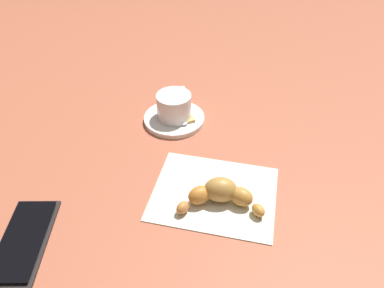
{
  "coord_description": "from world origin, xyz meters",
  "views": [
    {
      "loc": [
        -0.52,
        -0.01,
        0.45
      ],
      "look_at": [
        -0.01,
        0.01,
        0.02
      ],
      "focal_mm": 34.82,
      "sensor_mm": 36.0,
      "label": 1
    }
  ],
  "objects_px": {
    "teaspoon": "(178,113)",
    "saucer": "(174,119)",
    "cell_phone": "(24,240)",
    "napkin": "(214,193)",
    "espresso_cup": "(174,106)",
    "croissant": "(220,194)",
    "sugar_packet": "(185,113)"
  },
  "relations": [
    {
      "from": "espresso_cup",
      "to": "sugar_packet",
      "type": "bearing_deg",
      "value": -67.87
    },
    {
      "from": "teaspoon",
      "to": "croissant",
      "type": "bearing_deg",
      "value": -160.12
    },
    {
      "from": "saucer",
      "to": "teaspoon",
      "type": "xyz_separation_m",
      "value": [
        0.01,
        -0.01,
        0.01
      ]
    },
    {
      "from": "espresso_cup",
      "to": "croissant",
      "type": "height_order",
      "value": "espresso_cup"
    },
    {
      "from": "teaspoon",
      "to": "saucer",
      "type": "bearing_deg",
      "value": 138.14
    },
    {
      "from": "espresso_cup",
      "to": "cell_phone",
      "type": "bearing_deg",
      "value": 147.28
    },
    {
      "from": "saucer",
      "to": "cell_phone",
      "type": "height_order",
      "value": "same"
    },
    {
      "from": "espresso_cup",
      "to": "cell_phone",
      "type": "xyz_separation_m",
      "value": [
        -0.3,
        0.19,
        -0.03
      ]
    },
    {
      "from": "saucer",
      "to": "napkin",
      "type": "relative_size",
      "value": 0.62
    },
    {
      "from": "saucer",
      "to": "napkin",
      "type": "distance_m",
      "value": 0.21
    },
    {
      "from": "napkin",
      "to": "croissant",
      "type": "bearing_deg",
      "value": -155.71
    },
    {
      "from": "croissant",
      "to": "sugar_packet",
      "type": "bearing_deg",
      "value": 16.74
    },
    {
      "from": "teaspoon",
      "to": "cell_phone",
      "type": "bearing_deg",
      "value": 147.05
    },
    {
      "from": "croissant",
      "to": "saucer",
      "type": "bearing_deg",
      "value": 22.23
    },
    {
      "from": "espresso_cup",
      "to": "croissant",
      "type": "bearing_deg",
      "value": -158.14
    },
    {
      "from": "espresso_cup",
      "to": "napkin",
      "type": "relative_size",
      "value": 0.48
    },
    {
      "from": "saucer",
      "to": "sugar_packet",
      "type": "relative_size",
      "value": 1.83
    },
    {
      "from": "cell_phone",
      "to": "espresso_cup",
      "type": "bearing_deg",
      "value": -32.72
    },
    {
      "from": "sugar_packet",
      "to": "teaspoon",
      "type": "bearing_deg",
      "value": 71.83
    },
    {
      "from": "croissant",
      "to": "espresso_cup",
      "type": "bearing_deg",
      "value": 21.86
    },
    {
      "from": "espresso_cup",
      "to": "croissant",
      "type": "relative_size",
      "value": 0.66
    },
    {
      "from": "espresso_cup",
      "to": "teaspoon",
      "type": "height_order",
      "value": "espresso_cup"
    },
    {
      "from": "saucer",
      "to": "napkin",
      "type": "height_order",
      "value": "saucer"
    },
    {
      "from": "cell_phone",
      "to": "napkin",
      "type": "bearing_deg",
      "value": -69.12
    },
    {
      "from": "teaspoon",
      "to": "napkin",
      "type": "xyz_separation_m",
      "value": [
        -0.2,
        -0.07,
        -0.01
      ]
    },
    {
      "from": "saucer",
      "to": "espresso_cup",
      "type": "xyz_separation_m",
      "value": [
        0.0,
        -0.0,
        0.03
      ]
    },
    {
      "from": "teaspoon",
      "to": "croissant",
      "type": "height_order",
      "value": "croissant"
    },
    {
      "from": "saucer",
      "to": "teaspoon",
      "type": "bearing_deg",
      "value": -41.86
    },
    {
      "from": "napkin",
      "to": "croissant",
      "type": "relative_size",
      "value": 1.39
    },
    {
      "from": "saucer",
      "to": "teaspoon",
      "type": "relative_size",
      "value": 0.96
    },
    {
      "from": "napkin",
      "to": "cell_phone",
      "type": "distance_m",
      "value": 0.29
    },
    {
      "from": "teaspoon",
      "to": "sugar_packet",
      "type": "distance_m",
      "value": 0.01
    }
  ]
}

